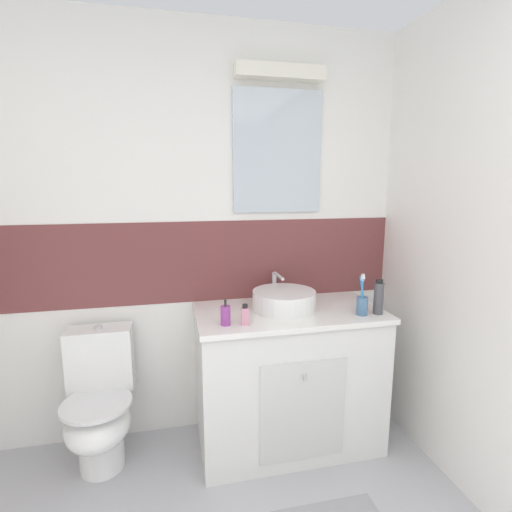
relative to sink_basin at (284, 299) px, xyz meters
The scene contains 8 objects.
wall_back_tiled 0.69m from the sink_basin, 147.97° to the left, with size 3.20×0.20×2.50m.
vanity_cabinet 0.48m from the sink_basin, 33.10° to the right, with size 1.08×0.59×0.85m.
sink_basin is the anchor object (origin of this frame).
toilet 1.19m from the sink_basin, behind, with size 0.37×0.50×0.78m.
toothbrush_cup 0.44m from the sink_basin, 26.22° to the right, with size 0.06×0.06×0.23m.
soap_dispenser 0.42m from the sink_basin, 153.52° to the right, with size 0.05×0.05×0.14m.
perfume_flask_small 0.34m from the sink_basin, 142.73° to the right, with size 0.04×0.03×0.11m.
shampoo_bottle_tall 0.53m from the sink_basin, 22.14° to the right, with size 0.05×0.05×0.20m.
Camera 1 is at (-0.13, 0.05, 1.57)m, focal length 27.11 mm.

